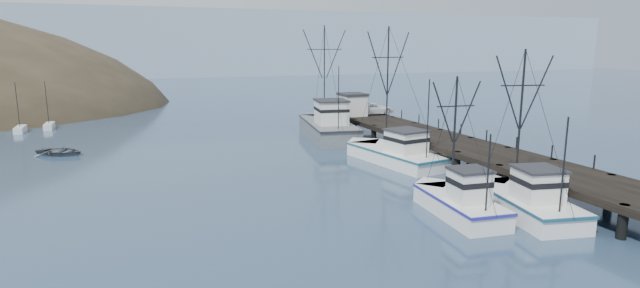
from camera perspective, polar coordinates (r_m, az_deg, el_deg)
The scene contains 11 objects.
ground at distance 28.39m, azimuth 9.81°, elevation -10.93°, with size 400.00×400.00×0.00m, color navy.
pier at distance 48.27m, azimuth 14.40°, elevation 0.17°, with size 6.00×44.00×2.00m.
distant_ridge at distance 194.18m, azimuth -14.30°, elevation 7.69°, with size 360.00×40.00×26.00m, color #9EB2C6.
distant_ridge_far at distance 209.34m, azimuth -28.63°, elevation 6.91°, with size 180.00×25.00×18.00m, color silver.
trawler_near at distance 34.98m, azimuth 22.14°, elevation -5.92°, with size 5.12×10.58×10.76m.
trawler_mid at distance 33.17m, azimuth 15.42°, elevation -6.41°, with size 3.74×8.88×9.09m.
trawler_far at distance 46.69m, azimuth 8.40°, elevation -1.05°, with size 5.70×12.67×12.68m.
work_vessel at distance 59.19m, azimuth 0.81°, elevation 2.05°, with size 6.95×16.06×13.31m.
pier_shed at distance 62.67m, azimuth 3.75°, elevation 4.56°, with size 3.00×3.20×2.80m.
pickup_truck at distance 64.06m, azimuth 6.16°, elevation 4.04°, with size 2.42×5.26×1.46m, color white.
motorboat at distance 55.69m, azimuth -27.53°, elevation -1.09°, with size 3.45×4.84×1.00m, color #575C60.
Camera 1 is at (-13.82, -22.43, 10.60)m, focal length 28.00 mm.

